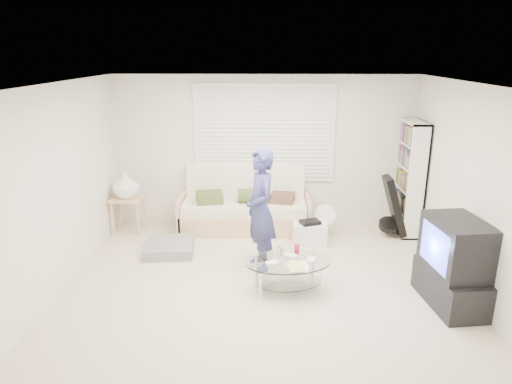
{
  "coord_description": "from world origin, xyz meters",
  "views": [
    {
      "loc": [
        0.03,
        -5.28,
        2.86
      ],
      "look_at": [
        -0.1,
        0.3,
        1.13
      ],
      "focal_mm": 32.0,
      "sensor_mm": 36.0,
      "label": 1
    }
  ],
  "objects_px": {
    "futon_sofa": "(245,209)",
    "bookshelf": "(409,178)",
    "coffee_table": "(288,266)",
    "tv_unit": "(454,264)"
  },
  "relations": [
    {
      "from": "futon_sofa",
      "to": "bookshelf",
      "type": "height_order",
      "value": "bookshelf"
    },
    {
      "from": "futon_sofa",
      "to": "coffee_table",
      "type": "relative_size",
      "value": 1.85
    },
    {
      "from": "tv_unit",
      "to": "bookshelf",
      "type": "bearing_deg",
      "value": 86.84
    },
    {
      "from": "bookshelf",
      "to": "tv_unit",
      "type": "bearing_deg",
      "value": -93.16
    },
    {
      "from": "tv_unit",
      "to": "coffee_table",
      "type": "distance_m",
      "value": 1.91
    },
    {
      "from": "futon_sofa",
      "to": "bookshelf",
      "type": "relative_size",
      "value": 1.17
    },
    {
      "from": "bookshelf",
      "to": "coffee_table",
      "type": "height_order",
      "value": "bookshelf"
    },
    {
      "from": "coffee_table",
      "to": "futon_sofa",
      "type": "bearing_deg",
      "value": 107.0
    },
    {
      "from": "futon_sofa",
      "to": "tv_unit",
      "type": "height_order",
      "value": "tv_unit"
    },
    {
      "from": "bookshelf",
      "to": "futon_sofa",
      "type": "bearing_deg",
      "value": 178.34
    }
  ]
}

